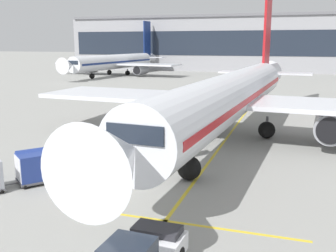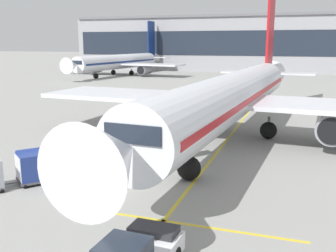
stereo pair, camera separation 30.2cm
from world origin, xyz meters
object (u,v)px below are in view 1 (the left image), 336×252
at_px(belt_loader, 141,154).
at_px(safety_cone_engine_keepout, 156,140).
at_px(parked_airplane, 233,95).
at_px(distant_airplane, 116,62).
at_px(ground_crew_marshaller, 114,152).
at_px(ground_crew_by_loader, 101,159).
at_px(ground_crew_by_carts, 122,159).
at_px(baggage_cart_second, 35,166).
at_px(baggage_cart_lead, 83,158).

distance_m(belt_loader, safety_cone_engine_keepout, 5.95).
bearing_deg(parked_airplane, distant_airplane, 123.43).
bearing_deg(ground_crew_marshaller, ground_crew_by_loader, -91.61).
distance_m(belt_loader, ground_crew_marshaller, 1.79).
relative_size(ground_crew_by_loader, ground_crew_by_carts, 1.00).
relative_size(ground_crew_marshaller, distant_airplane, 0.04).
distance_m(baggage_cart_second, ground_crew_by_loader, 3.82).
height_order(parked_airplane, ground_crew_marshaller, parked_airplane).
bearing_deg(baggage_cart_second, ground_crew_marshaller, 54.20).
height_order(baggage_cart_second, ground_crew_by_loader, baggage_cart_second).
xyz_separation_m(parked_airplane, belt_loader, (-4.38, -9.89, -2.80)).
bearing_deg(ground_crew_by_carts, ground_crew_marshaller, 131.29).
relative_size(parked_airplane, distant_airplane, 1.06).
bearing_deg(ground_crew_by_loader, distant_airplane, 114.53).
distance_m(ground_crew_by_loader, safety_cone_engine_keepout, 8.11).
bearing_deg(distant_airplane, ground_crew_by_carts, -64.50).
height_order(ground_crew_by_carts, distant_airplane, distant_airplane).
height_order(baggage_cart_lead, ground_crew_marshaller, baggage_cart_lead).
relative_size(ground_crew_by_carts, ground_crew_marshaller, 1.00).
bearing_deg(safety_cone_engine_keepout, distant_airplane, 117.80).
xyz_separation_m(baggage_cart_second, safety_cone_engine_keepout, (3.63, 10.47, -0.68)).
xyz_separation_m(parked_airplane, ground_crew_by_carts, (-4.89, -11.75, -2.65)).
bearing_deg(baggage_cart_lead, parked_airplane, 59.01).
xyz_separation_m(baggage_cart_second, ground_crew_by_carts, (4.21, 2.78, -0.00)).
relative_size(belt_loader, baggage_cart_lead, 1.85).
bearing_deg(belt_loader, distant_airplane, 116.46).
bearing_deg(baggage_cart_second, ground_crew_by_loader, 39.37).
xyz_separation_m(parked_airplane, distant_airplane, (-37.80, 57.25, -0.33)).
relative_size(baggage_cart_second, ground_crew_by_loader, 1.50).
bearing_deg(ground_crew_by_loader, safety_cone_engine_keepout, 85.21).
bearing_deg(ground_crew_marshaller, ground_crew_by_carts, -48.71).
bearing_deg(distant_airplane, safety_cone_engine_keepout, -62.20).
xyz_separation_m(baggage_cart_second, ground_crew_by_loader, (2.95, 2.42, -0.00)).
xyz_separation_m(belt_loader, distant_airplane, (-33.42, 67.14, 2.47)).
relative_size(parked_airplane, belt_loader, 9.26).
bearing_deg(parked_airplane, ground_crew_by_carts, -112.57).
distance_m(baggage_cart_lead, distant_airplane, 75.87).
bearing_deg(ground_crew_by_carts, safety_cone_engine_keepout, 94.36).
height_order(baggage_cart_second, ground_crew_by_carts, baggage_cart_second).
bearing_deg(ground_crew_marshaller, baggage_cart_lead, -123.99).
bearing_deg(baggage_cart_lead, belt_loader, 37.97).
height_order(parked_airplane, ground_crew_by_carts, parked_airplane).
relative_size(baggage_cart_second, ground_crew_by_carts, 1.50).
bearing_deg(ground_crew_by_carts, baggage_cart_lead, -169.99).
xyz_separation_m(ground_crew_by_loader, ground_crew_marshaller, (0.05, 1.74, 0.00)).
distance_m(baggage_cart_second, ground_crew_marshaller, 5.13).
distance_m(baggage_cart_second, safety_cone_engine_keepout, 11.10).
bearing_deg(ground_crew_by_carts, distant_airplane, 115.50).
xyz_separation_m(baggage_cart_lead, distant_airplane, (-30.48, 69.43, 2.33)).
xyz_separation_m(belt_loader, baggage_cart_lead, (-2.94, -2.29, 0.14)).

